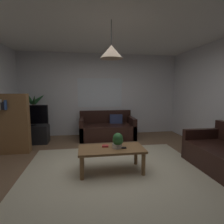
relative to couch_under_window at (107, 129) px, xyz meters
name	(u,v)px	position (x,y,z in m)	size (l,w,h in m)	color
floor	(114,169)	(-0.13, -2.17, -0.28)	(5.13, 5.37, 0.02)	brown
rug	(116,173)	(-0.13, -2.37, -0.27)	(3.33, 2.95, 0.01)	beige
wall_back	(101,95)	(-0.13, 0.54, 1.05)	(5.25, 0.06, 2.65)	silver
ceiling	(115,21)	(-0.13, -2.17, 2.39)	(5.13, 5.37, 0.02)	white
window_pane	(100,93)	(-0.16, 0.51, 1.12)	(1.45, 0.01, 0.93)	white
couch_under_window	(107,129)	(0.00, 0.00, 0.00)	(1.66, 0.90, 0.82)	black
coffee_table	(111,152)	(-0.21, -2.27, 0.10)	(1.18, 0.58, 0.44)	olive
book_on_table_0	(105,146)	(-0.31, -2.19, 0.19)	(0.11, 0.09, 0.03)	#B22D2D
remote_on_table_0	(122,148)	(-0.02, -2.32, 0.18)	(0.05, 0.16, 0.02)	black
potted_plant_on_table	(118,140)	(-0.09, -2.30, 0.32)	(0.20, 0.20, 0.28)	beige
tv_stand	(32,135)	(-2.15, -0.24, -0.02)	(0.90, 0.44, 0.50)	black
tv	(30,115)	(-2.15, -0.26, 0.53)	(0.93, 0.16, 0.58)	black
potted_palm_corner	(34,118)	(-2.18, 0.19, 0.37)	(0.70, 0.76, 1.47)	#4C4C51
bookshelf_corner	(13,123)	(-2.33, -0.98, 0.44)	(0.70, 0.31, 1.40)	olive
pendant_lamp	(111,52)	(-0.21, -2.27, 1.86)	(0.39, 0.39, 0.63)	black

